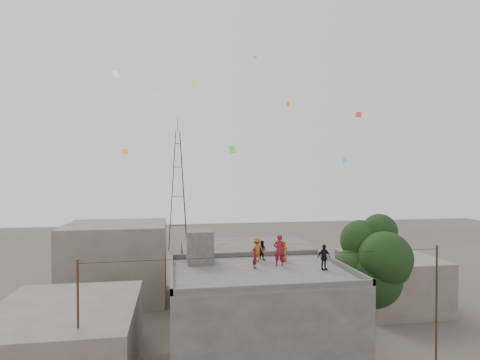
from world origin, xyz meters
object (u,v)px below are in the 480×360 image
(transmission_tower, at_px, (178,190))
(person_dark_adult, at_px, (324,257))
(tree, at_px, (374,263))
(person_red_adult, at_px, (279,250))
(stair_head_box, at_px, (200,247))

(transmission_tower, xyz_separation_m, person_dark_adult, (7.69, -40.48, -2.23))
(person_dark_adult, bearing_deg, transmission_tower, 86.20)
(tree, xyz_separation_m, person_dark_adult, (-3.68, -1.08, 0.73))
(transmission_tower, xyz_separation_m, person_red_adult, (5.44, -39.01, -2.04))
(person_red_adult, xyz_separation_m, person_dark_adult, (2.25, -1.47, -0.20))
(person_red_adult, relative_size, person_dark_adult, 1.27)
(tree, xyz_separation_m, person_red_adult, (-5.93, 0.39, 0.93))
(stair_head_box, relative_size, person_dark_adult, 1.36)
(stair_head_box, xyz_separation_m, transmission_tower, (-0.80, 37.40, 1.97))
(person_dark_adult, bearing_deg, tree, 1.77)
(tree, bearing_deg, stair_head_box, 169.26)
(person_red_adult, bearing_deg, tree, -174.51)
(person_red_adult, bearing_deg, stair_head_box, -9.91)
(transmission_tower, relative_size, person_red_adult, 10.72)
(stair_head_box, xyz_separation_m, person_red_adult, (4.64, -1.61, -0.07))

